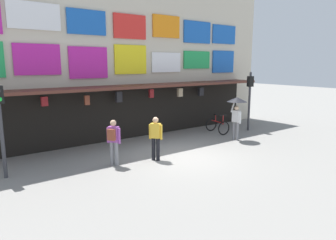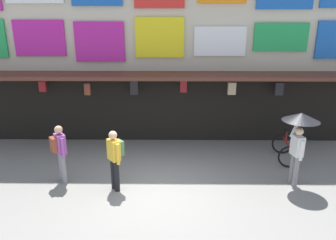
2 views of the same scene
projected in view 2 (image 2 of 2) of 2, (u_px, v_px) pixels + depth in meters
name	position (u px, v px, depth m)	size (l,w,h in m)	color
ground_plane	(155.00, 195.00, 8.03)	(80.00, 80.00, 0.00)	gray
shopfront	(160.00, 33.00, 11.19)	(18.00, 2.60, 8.00)	beige
bicycle_parked	(286.00, 149.00, 9.94)	(0.88, 1.25, 1.05)	black
pedestrian_in_green	(60.00, 150.00, 8.38)	(0.47, 0.48, 1.68)	gray
pedestrian_with_umbrella	(300.00, 129.00, 8.07)	(0.96, 0.96, 2.08)	gray
pedestrian_in_blue	(115.00, 156.00, 8.01)	(0.47, 0.48, 1.68)	black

